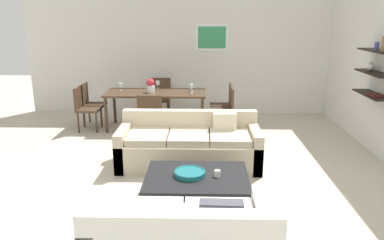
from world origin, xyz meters
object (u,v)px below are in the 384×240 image
(dining_chair_left_near, at_px, (85,106))
(wine_glass_left_far, at_px, (121,85))
(coffee_table, at_px, (197,190))
(decorative_bowl, at_px, (190,173))
(wine_glass_head, at_px, (158,83))
(wine_glass_right_near, at_px, (192,87))
(wine_glass_right_far, at_px, (192,86))
(wine_glass_foot, at_px, (153,89))
(dining_chair_foot, at_px, (151,114))
(dining_chair_left_far, at_px, (90,101))
(centerpiece_vase, at_px, (151,86))
(candle_jar, at_px, (217,173))
(dining_chair_right_far, at_px, (225,102))
(sofa_beige, at_px, (190,146))
(dining_chair_head, at_px, (160,95))
(dining_chair_right_near, at_px, (226,107))
(dining_table, at_px, (156,95))

(dining_chair_left_near, bearing_deg, wine_glass_left_far, 23.35)
(coffee_table, distance_m, decorative_bowl, 0.24)
(wine_glass_head, bearing_deg, wine_glass_right_near, -32.68)
(wine_glass_right_far, distance_m, wine_glass_foot, 0.86)
(dining_chair_foot, bearing_deg, dining_chair_left_far, 144.10)
(dining_chair_foot, distance_m, centerpiece_vase, 0.88)
(decorative_bowl, distance_m, dining_chair_left_near, 3.71)
(candle_jar, xyz_separation_m, dining_chair_right_far, (0.29, 3.39, 0.08))
(wine_glass_foot, relative_size, wine_glass_head, 1.16)
(coffee_table, height_order, dining_chair_left_near, dining_chair_left_near)
(decorative_bowl, xyz_separation_m, wine_glass_left_far, (-1.51, 3.29, 0.45))
(sofa_beige, xyz_separation_m, dining_chair_head, (-0.74, 2.74, 0.21))
(dining_chair_left_far, bearing_deg, coffee_table, -56.06)
(dining_chair_head, height_order, wine_glass_right_far, wine_glass_right_far)
(wine_glass_foot, bearing_deg, centerpiece_vase, 106.72)
(decorative_bowl, distance_m, dining_chair_head, 4.09)
(dining_chair_right_near, relative_size, wine_glass_head, 5.42)
(candle_jar, bearing_deg, dining_chair_left_near, 129.87)
(dining_chair_right_near, bearing_deg, wine_glass_right_near, 172.86)
(dining_chair_right_near, height_order, wine_glass_right_near, wine_glass_right_near)
(wine_glass_right_far, bearing_deg, dining_chair_foot, -127.88)
(dining_chair_left_far, height_order, dining_chair_foot, same)
(wine_glass_left_far, bearing_deg, wine_glass_foot, -32.68)
(dining_chair_right_near, bearing_deg, dining_chair_left_far, 172.32)
(dining_chair_right_far, bearing_deg, sofa_beige, -107.56)
(dining_chair_right_near, bearing_deg, dining_chair_left_near, 180.00)
(dining_chair_left_near, bearing_deg, coffee_table, -52.84)
(dining_table, distance_m, wine_glass_foot, 0.41)
(dining_table, distance_m, dining_chair_head, 0.85)
(dining_chair_head, bearing_deg, dining_chair_right_near, -35.90)
(wine_glass_foot, height_order, centerpiece_vase, centerpiece_vase)
(dining_chair_head, relative_size, wine_glass_foot, 4.66)
(sofa_beige, xyz_separation_m, dining_chair_foot, (-0.74, 1.08, 0.21))
(coffee_table, bearing_deg, centerpiece_vase, 107.05)
(sofa_beige, height_order, dining_chair_foot, dining_chair_foot)
(sofa_beige, distance_m, dining_chair_right_far, 2.21)
(dining_chair_left_near, bearing_deg, wine_glass_foot, -6.96)
(dining_table, xyz_separation_m, wine_glass_right_far, (0.72, 0.10, 0.17))
(coffee_table, relative_size, centerpiece_vase, 4.46)
(dining_chair_left_far, bearing_deg, candle_jar, -53.43)
(dining_chair_left_far, distance_m, dining_chair_right_far, 2.81)
(wine_glass_head, height_order, centerpiece_vase, centerpiece_vase)
(dining_chair_right_far, xyz_separation_m, wine_glass_right_far, (-0.68, -0.09, 0.35))
(dining_chair_head, height_order, wine_glass_right_near, wine_glass_right_near)
(dining_chair_head, height_order, wine_glass_left_far, wine_glass_left_far)
(wine_glass_head, bearing_deg, wine_glass_left_far, -160.50)
(candle_jar, xyz_separation_m, dining_table, (-1.11, 3.20, 0.26))
(candle_jar, bearing_deg, dining_chair_left_far, 126.57)
(dining_table, xyz_separation_m, wine_glass_left_far, (-0.72, 0.10, 0.18))
(dining_chair_foot, distance_m, dining_chair_right_near, 1.54)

